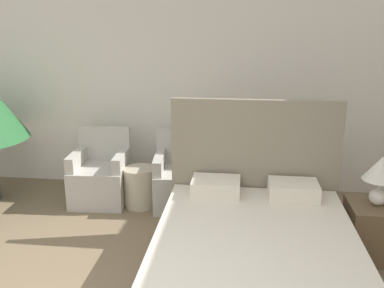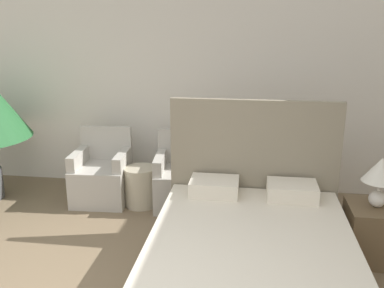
% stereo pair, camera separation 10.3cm
% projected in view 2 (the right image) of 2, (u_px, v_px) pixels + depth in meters
% --- Properties ---
extents(wall_back, '(10.00, 0.06, 2.90)m').
position_uv_depth(wall_back, '(177.00, 73.00, 5.24)').
color(wall_back, silver).
rests_on(wall_back, ground_plane).
extents(bed, '(1.58, 2.08, 1.39)m').
position_uv_depth(bed, '(251.00, 261.00, 3.27)').
color(bed, '#8C7A5B').
rests_on(bed, ground_plane).
extents(armchair_near_window_left, '(0.66, 0.65, 0.85)m').
position_uv_depth(armchair_near_window_left, '(102.00, 178.00, 5.06)').
color(armchair_near_window_left, '#B7B2A8').
rests_on(armchair_near_window_left, ground_plane).
extents(armchair_near_window_right, '(0.68, 0.67, 0.85)m').
position_uv_depth(armchair_near_window_right, '(183.00, 182.00, 4.93)').
color(armchair_near_window_right, '#B7B2A8').
rests_on(armchair_near_window_right, ground_plane).
extents(nightstand, '(0.43, 0.47, 0.51)m').
position_uv_depth(nightstand, '(371.00, 233.00, 3.82)').
color(nightstand, brown).
rests_on(nightstand, ground_plane).
extents(table_lamp, '(0.31, 0.31, 0.45)m').
position_uv_depth(table_lamp, '(381.00, 174.00, 3.67)').
color(table_lamp, white).
rests_on(table_lamp, nightstand).
extents(side_table, '(0.38, 0.38, 0.46)m').
position_uv_depth(side_table, '(141.00, 186.00, 4.94)').
color(side_table, '#B7AD93').
rests_on(side_table, ground_plane).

